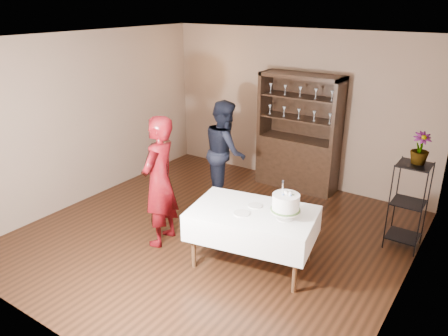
{
  "coord_description": "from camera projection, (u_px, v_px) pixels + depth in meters",
  "views": [
    {
      "loc": [
        3.17,
        -4.44,
        3.16
      ],
      "look_at": [
        0.1,
        0.1,
        1.02
      ],
      "focal_mm": 35.0,
      "sensor_mm": 36.0,
      "label": 1
    }
  ],
  "objects": [
    {
      "name": "wall_left",
      "position": [
        88.0,
        118.0,
        7.05
      ],
      "size": [
        0.02,
        5.0,
        2.7
      ],
      "primitive_type": "cube",
      "color": "brown",
      "rests_on": "floor"
    },
    {
      "name": "plant_etagere",
      "position": [
        408.0,
        202.0,
        5.73
      ],
      "size": [
        0.42,
        0.42,
        1.2
      ],
      "color": "black",
      "rests_on": "floor"
    },
    {
      "name": "china_hutch",
      "position": [
        298.0,
        151.0,
        7.62
      ],
      "size": [
        1.4,
        0.48,
        2.0
      ],
      "color": "black",
      "rests_on": "floor"
    },
    {
      "name": "wall_right",
      "position": [
        414.0,
        189.0,
        4.43
      ],
      "size": [
        0.02,
        5.0,
        2.7
      ],
      "primitive_type": "cube",
      "color": "brown",
      "rests_on": "floor"
    },
    {
      "name": "back_wall",
      "position": [
        296.0,
        108.0,
        7.67
      ],
      "size": [
        5.0,
        0.02,
        2.7
      ],
      "primitive_type": "cube",
      "color": "brown",
      "rests_on": "floor"
    },
    {
      "name": "cake_table",
      "position": [
        253.0,
        224.0,
        5.36
      ],
      "size": [
        1.65,
        1.19,
        0.75
      ],
      "rotation": [
        0.0,
        0.0,
        0.19
      ],
      "color": "white",
      "rests_on": "floor"
    },
    {
      "name": "plate_near",
      "position": [
        242.0,
        213.0,
        5.21
      ],
      "size": [
        0.26,
        0.26,
        0.01
      ],
      "primitive_type": "cylinder",
      "rotation": [
        0.0,
        0.0,
        -0.39
      ],
      "color": "white",
      "rests_on": "cake_table"
    },
    {
      "name": "cake",
      "position": [
        286.0,
        204.0,
        5.03
      ],
      "size": [
        0.36,
        0.36,
        0.49
      ],
      "rotation": [
        0.0,
        0.0,
        -0.05
      ],
      "color": "white",
      "rests_on": "cake_table"
    },
    {
      "name": "man",
      "position": [
        225.0,
        151.0,
        7.09
      ],
      "size": [
        1.01,
        1.03,
        1.67
      ],
      "primitive_type": "imported",
      "rotation": [
        0.0,
        0.0,
        2.3
      ],
      "color": "black",
      "rests_on": "floor"
    },
    {
      "name": "woman",
      "position": [
        159.0,
        182.0,
        5.76
      ],
      "size": [
        0.54,
        0.72,
        1.79
      ],
      "primitive_type": "imported",
      "rotation": [
        0.0,
        0.0,
        -1.38
      ],
      "color": "#3D050C",
      "rests_on": "floor"
    },
    {
      "name": "plate_far",
      "position": [
        255.0,
        206.0,
        5.4
      ],
      "size": [
        0.18,
        0.18,
        0.01
      ],
      "primitive_type": "cylinder",
      "rotation": [
        0.0,
        0.0,
        -0.04
      ],
      "color": "white",
      "rests_on": "cake_table"
    },
    {
      "name": "potted_plant",
      "position": [
        420.0,
        148.0,
        5.48
      ],
      "size": [
        0.32,
        0.32,
        0.41
      ],
      "primitive_type": "imported",
      "rotation": [
        0.0,
        0.0,
        0.52
      ],
      "color": "#486D34",
      "rests_on": "plant_etagere"
    },
    {
      "name": "ceiling",
      "position": [
        213.0,
        39.0,
        5.25
      ],
      "size": [
        5.0,
        5.0,
        0.0
      ],
      "primitive_type": "plane",
      "rotation": [
        3.14,
        0.0,
        0.0
      ],
      "color": "white",
      "rests_on": "back_wall"
    },
    {
      "name": "floor",
      "position": [
        215.0,
        235.0,
        6.23
      ],
      "size": [
        5.0,
        5.0,
        0.0
      ],
      "primitive_type": "plane",
      "color": "black",
      "rests_on": "ground"
    }
  ]
}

